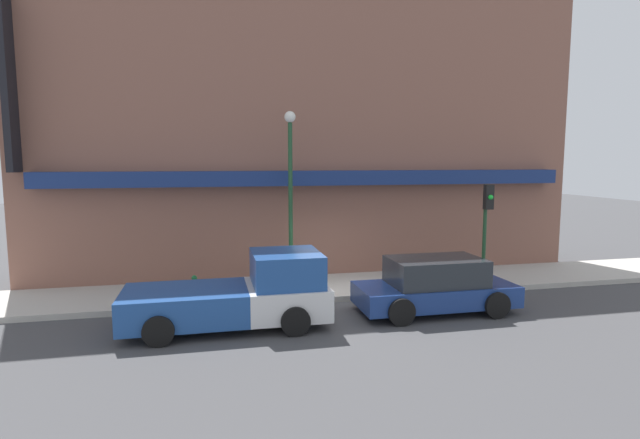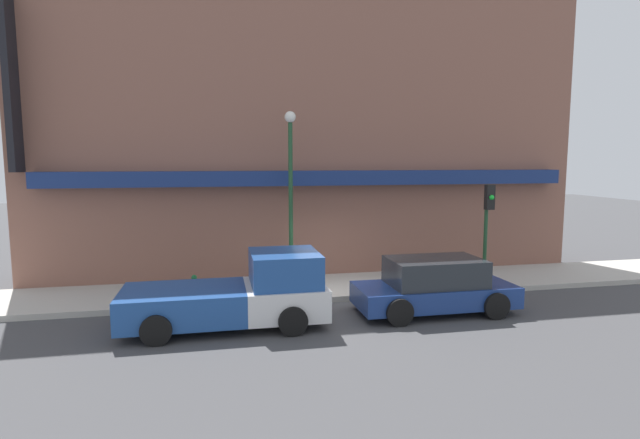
{
  "view_description": "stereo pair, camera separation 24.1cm",
  "coord_description": "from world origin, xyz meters",
  "views": [
    {
      "loc": [
        -3.76,
        -14.08,
        4.24
      ],
      "look_at": [
        -0.31,
        1.2,
        2.37
      ],
      "focal_mm": 28.0,
      "sensor_mm": 36.0,
      "label": 1
    },
    {
      "loc": [
        -3.52,
        -14.14,
        4.24
      ],
      "look_at": [
        -0.31,
        1.2,
        2.37
      ],
      "focal_mm": 28.0,
      "sensor_mm": 36.0,
      "label": 2
    }
  ],
  "objects": [
    {
      "name": "parked_car",
      "position": [
        2.38,
        -1.51,
        0.75
      ],
      "size": [
        4.42,
        2.02,
        1.53
      ],
      "rotation": [
        0.0,
        0.0,
        -0.0
      ],
      "color": "navy",
      "rests_on": "ground"
    },
    {
      "name": "ground_plane",
      "position": [
        0.0,
        0.0,
        0.0
      ],
      "size": [
        80.0,
        80.0,
        0.0
      ],
      "primitive_type": "plane",
      "color": "#424244"
    },
    {
      "name": "building",
      "position": [
        -0.01,
        4.47,
        5.3
      ],
      "size": [
        19.8,
        3.8,
        10.62
      ],
      "color": "brown",
      "rests_on": "ground"
    },
    {
      "name": "street_lamp",
      "position": [
        -1.16,
        1.74,
        3.67
      ],
      "size": [
        0.36,
        0.36,
        5.61
      ],
      "color": "#1E4728",
      "rests_on": "sidewalk"
    },
    {
      "name": "sidewalk",
      "position": [
        0.0,
        1.5,
        0.09
      ],
      "size": [
        36.0,
        2.99,
        0.17
      ],
      "color": "#B7B2A8",
      "rests_on": "ground"
    },
    {
      "name": "pickup_truck",
      "position": [
        -2.99,
        -1.51,
        0.82
      ],
      "size": [
        5.12,
        2.31,
        1.88
      ],
      "rotation": [
        0.0,
        0.0,
        -0.01
      ],
      "color": "silver",
      "rests_on": "ground"
    },
    {
      "name": "traffic_light",
      "position": [
        5.04,
        0.36,
        2.45
      ],
      "size": [
        0.28,
        0.42,
        3.29
      ],
      "color": "#1E4728",
      "rests_on": "sidewalk"
    },
    {
      "name": "fire_hydrant",
      "position": [
        -4.21,
        0.76,
        0.51
      ],
      "size": [
        0.18,
        0.18,
        0.69
      ],
      "color": "#196633",
      "rests_on": "sidewalk"
    }
  ]
}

